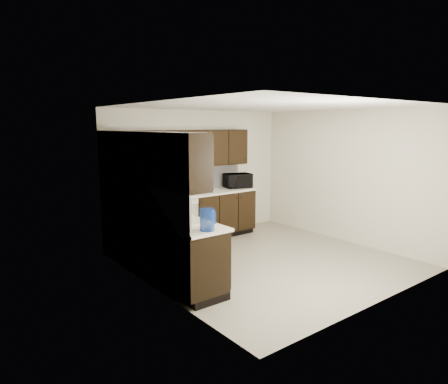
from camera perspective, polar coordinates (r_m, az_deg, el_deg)
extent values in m
plane|color=gray|center=(6.71, 6.13, -9.73)|extent=(4.00, 4.00, 0.00)
plane|color=white|center=(6.34, 6.54, 12.13)|extent=(4.00, 4.00, 0.00)
cube|color=beige|center=(7.95, -3.71, 2.60)|extent=(4.00, 0.02, 2.50)
cube|color=beige|center=(5.24, -9.66, -1.12)|extent=(0.02, 4.00, 2.50)
cube|color=beige|center=(7.91, 16.83, 2.18)|extent=(0.02, 4.00, 2.50)
cube|color=beige|center=(5.18, 21.85, -1.80)|extent=(4.00, 0.02, 2.50)
cube|color=black|center=(7.58, -5.52, -3.91)|extent=(3.00, 0.60, 0.90)
cube|color=black|center=(5.83, -8.21, -8.11)|extent=(0.60, 2.20, 0.90)
cube|color=black|center=(7.71, -5.60, -6.77)|extent=(3.00, 0.54, 0.10)
cube|color=black|center=(5.97, -7.86, -11.72)|extent=(0.54, 2.20, 0.10)
cube|color=beige|center=(7.48, -5.58, -0.41)|extent=(3.03, 0.63, 0.04)
cube|color=beige|center=(5.70, -8.32, -3.60)|extent=(0.63, 2.23, 0.04)
cube|color=beige|center=(7.69, -6.75, 1.79)|extent=(3.00, 0.02, 0.48)
cube|color=beige|center=(5.78, -12.33, -0.91)|extent=(0.02, 2.80, 0.48)
cube|color=black|center=(7.50, -6.24, 6.14)|extent=(3.00, 0.33, 0.70)
cube|color=black|center=(5.63, -10.41, 4.93)|extent=(0.33, 2.47, 0.70)
cube|color=beige|center=(7.22, -5.65, -4.18)|extent=(0.58, 0.02, 0.78)
cube|color=beige|center=(7.15, -5.67, -1.54)|extent=(0.58, 0.03, 0.08)
cylinder|color=black|center=(7.13, -5.60, -1.56)|extent=(0.04, 0.02, 0.04)
cube|color=beige|center=(5.45, -6.60, -3.90)|extent=(0.54, 0.82, 0.03)
cube|color=beige|center=(5.31, -5.46, -5.20)|extent=(0.42, 0.34, 0.16)
cube|color=beige|center=(5.64, -7.63, -4.36)|extent=(0.42, 0.34, 0.16)
cylinder|color=silver|center=(5.32, -8.65, -2.91)|extent=(0.03, 0.03, 0.26)
cylinder|color=silver|center=(5.32, -8.22, -1.58)|extent=(0.14, 0.02, 0.02)
cylinder|color=#B2B2B7|center=(5.30, -5.46, -4.88)|extent=(0.20, 0.20, 0.10)
imported|color=black|center=(8.16, 1.96, 1.63)|extent=(0.60, 0.48, 0.29)
imported|color=gray|center=(5.56, -5.73, -2.54)|extent=(0.11, 0.11, 0.22)
imported|color=gray|center=(5.52, -8.78, -2.39)|extent=(0.12, 0.12, 0.27)
cube|color=#B4B3B6|center=(7.00, -12.39, -0.18)|extent=(0.40, 0.32, 0.22)
cube|color=silver|center=(5.71, -8.39, -2.55)|extent=(0.44, 0.34, 0.16)
cylinder|color=navy|center=(4.85, -2.44, -3.97)|extent=(0.23, 0.23, 0.27)
cylinder|color=#0B7F6D|center=(6.69, -11.12, -0.72)|extent=(0.11, 0.11, 0.19)
cylinder|color=white|center=(5.95, -8.40, -1.38)|extent=(0.18, 0.18, 0.30)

